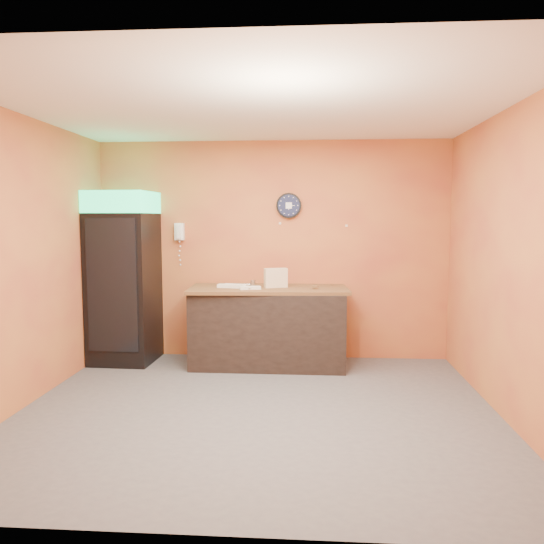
{
  "coord_description": "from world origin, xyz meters",
  "views": [
    {
      "loc": [
        0.48,
        -4.84,
        1.82
      ],
      "look_at": [
        0.1,
        0.6,
        1.26
      ],
      "focal_mm": 35.0,
      "sensor_mm": 36.0,
      "label": 1
    }
  ],
  "objects": [
    {
      "name": "floor",
      "position": [
        0.0,
        0.0,
        0.0
      ],
      "size": [
        4.5,
        4.5,
        0.0
      ],
      "primitive_type": "plane",
      "color": "#47474C",
      "rests_on": "ground"
    },
    {
      "name": "back_wall",
      "position": [
        0.0,
        2.0,
        1.4
      ],
      "size": [
        4.5,
        0.02,
        2.8
      ],
      "primitive_type": "cube",
      "color": "#C67E37",
      "rests_on": "floor"
    },
    {
      "name": "left_wall",
      "position": [
        -2.25,
        0.0,
        1.4
      ],
      "size": [
        0.02,
        4.0,
        2.8
      ],
      "primitive_type": "cube",
      "color": "#C67E37",
      "rests_on": "floor"
    },
    {
      "name": "right_wall",
      "position": [
        2.25,
        0.0,
        1.4
      ],
      "size": [
        0.02,
        4.0,
        2.8
      ],
      "primitive_type": "cube",
      "color": "#C67E37",
      "rests_on": "floor"
    },
    {
      "name": "ceiling",
      "position": [
        0.0,
        0.0,
        2.8
      ],
      "size": [
        4.5,
        4.0,
        0.02
      ],
      "primitive_type": "cube",
      "color": "white",
      "rests_on": "back_wall"
    },
    {
      "name": "beverage_cooler",
      "position": [
        -1.85,
        1.6,
        1.05
      ],
      "size": [
        0.78,
        0.79,
        2.14
      ],
      "rotation": [
        0.0,
        0.0,
        -0.04
      ],
      "color": "black",
      "rests_on": "floor"
    },
    {
      "name": "prep_counter",
      "position": [
        -0.02,
        1.59,
        0.46
      ],
      "size": [
        1.86,
        0.83,
        0.93
      ],
      "primitive_type": "cube",
      "rotation": [
        0.0,
        0.0,
        -0.0
      ],
      "color": "black",
      "rests_on": "floor"
    },
    {
      "name": "wall_clock",
      "position": [
        0.21,
        1.97,
        1.98
      ],
      "size": [
        0.32,
        0.06,
        0.32
      ],
      "color": "black",
      "rests_on": "back_wall"
    },
    {
      "name": "wall_phone",
      "position": [
        -1.21,
        1.95,
        1.64
      ],
      "size": [
        0.12,
        0.11,
        0.22
      ],
      "color": "white",
      "rests_on": "back_wall"
    },
    {
      "name": "butcher_paper",
      "position": [
        -0.02,
        1.59,
        0.95
      ],
      "size": [
        1.97,
        0.95,
        0.04
      ],
      "primitive_type": "cube",
      "rotation": [
        0.0,
        0.0,
        0.05
      ],
      "color": "brown",
      "rests_on": "prep_counter"
    },
    {
      "name": "sub_roll_stack",
      "position": [
        0.07,
        1.59,
        1.09
      ],
      "size": [
        0.3,
        0.18,
        0.24
      ],
      "rotation": [
        0.0,
        0.0,
        0.34
      ],
      "color": "beige",
      "rests_on": "butcher_paper"
    },
    {
      "name": "wrapped_sandwich_left",
      "position": [
        -0.42,
        1.52,
        0.99
      ],
      "size": [
        0.32,
        0.19,
        0.04
      ],
      "primitive_type": "cube",
      "rotation": [
        0.0,
        0.0,
        -0.26
      ],
      "color": "silver",
      "rests_on": "butcher_paper"
    },
    {
      "name": "wrapped_sandwich_mid",
      "position": [
        -0.22,
        1.4,
        0.99
      ],
      "size": [
        0.26,
        0.16,
        0.04
      ],
      "primitive_type": "cube",
      "rotation": [
        0.0,
        0.0,
        0.26
      ],
      "color": "silver",
      "rests_on": "butcher_paper"
    },
    {
      "name": "wrapped_sandwich_right",
      "position": [
        -0.5,
        1.54,
        0.99
      ],
      "size": [
        0.29,
        0.14,
        0.04
      ],
      "primitive_type": "cube",
      "rotation": [
        0.0,
        0.0,
        -0.1
      ],
      "color": "silver",
      "rests_on": "butcher_paper"
    },
    {
      "name": "kitchen_tool",
      "position": [
        -0.23,
        1.76,
        1.0
      ],
      "size": [
        0.07,
        0.07,
        0.07
      ],
      "primitive_type": "cylinder",
      "color": "silver",
      "rests_on": "butcher_paper"
    }
  ]
}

